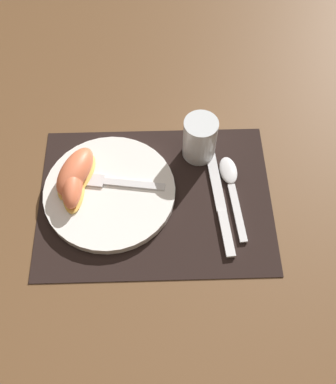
{
  "coord_description": "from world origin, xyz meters",
  "views": [
    {
      "loc": [
        0.01,
        -0.42,
        0.74
      ],
      "look_at": [
        0.02,
        0.0,
        0.02
      ],
      "focal_mm": 42.0,
      "sensor_mm": 36.0,
      "label": 1
    }
  ],
  "objects_px": {
    "citrus_wedge_0": "(75,172)",
    "knife": "(220,203)",
    "spoon": "(231,181)",
    "fork": "(108,182)",
    "juice_glass": "(200,140)",
    "citrus_wedge_1": "(72,185)",
    "plate": "(110,192)"
  },
  "relations": [
    {
      "from": "fork",
      "to": "citrus_wedge_1",
      "type": "relative_size",
      "value": 1.77
    },
    {
      "from": "fork",
      "to": "citrus_wedge_1",
      "type": "bearing_deg",
      "value": -166.88
    },
    {
      "from": "plate",
      "to": "fork",
      "type": "relative_size",
      "value": 1.31
    },
    {
      "from": "spoon",
      "to": "citrus_wedge_1",
      "type": "distance_m",
      "value": 0.3
    },
    {
      "from": "fork",
      "to": "juice_glass",
      "type": "bearing_deg",
      "value": 23.1
    },
    {
      "from": "fork",
      "to": "citrus_wedge_0",
      "type": "height_order",
      "value": "citrus_wedge_0"
    },
    {
      "from": "plate",
      "to": "citrus_wedge_0",
      "type": "distance_m",
      "value": 0.07
    },
    {
      "from": "knife",
      "to": "spoon",
      "type": "relative_size",
      "value": 1.25
    },
    {
      "from": "spoon",
      "to": "fork",
      "type": "xyz_separation_m",
      "value": [
        -0.23,
        -0.0,
        0.01
      ]
    },
    {
      "from": "juice_glass",
      "to": "fork",
      "type": "height_order",
      "value": "juice_glass"
    },
    {
      "from": "spoon",
      "to": "citrus_wedge_0",
      "type": "relative_size",
      "value": 1.48
    },
    {
      "from": "plate",
      "to": "knife",
      "type": "relative_size",
      "value": 1.08
    },
    {
      "from": "knife",
      "to": "citrus_wedge_0",
      "type": "xyz_separation_m",
      "value": [
        -0.27,
        0.06,
        0.03
      ]
    },
    {
      "from": "citrus_wedge_1",
      "to": "juice_glass",
      "type": "bearing_deg",
      "value": 20.61
    },
    {
      "from": "citrus_wedge_0",
      "to": "citrus_wedge_1",
      "type": "xyz_separation_m",
      "value": [
        -0.0,
        -0.03,
        -0.0
      ]
    },
    {
      "from": "spoon",
      "to": "citrus_wedge_0",
      "type": "height_order",
      "value": "citrus_wedge_0"
    },
    {
      "from": "juice_glass",
      "to": "citrus_wedge_0",
      "type": "bearing_deg",
      "value": -165.0
    },
    {
      "from": "fork",
      "to": "citrus_wedge_0",
      "type": "relative_size",
      "value": 1.5
    },
    {
      "from": "knife",
      "to": "spoon",
      "type": "xyz_separation_m",
      "value": [
        0.02,
        0.05,
        0.0
      ]
    },
    {
      "from": "plate",
      "to": "fork",
      "type": "height_order",
      "value": "fork"
    },
    {
      "from": "fork",
      "to": "spoon",
      "type": "bearing_deg",
      "value": 0.77
    },
    {
      "from": "juice_glass",
      "to": "knife",
      "type": "distance_m",
      "value": 0.13
    },
    {
      "from": "plate",
      "to": "citrus_wedge_0",
      "type": "relative_size",
      "value": 1.98
    },
    {
      "from": "juice_glass",
      "to": "fork",
      "type": "xyz_separation_m",
      "value": [
        -0.18,
        -0.08,
        -0.02
      ]
    },
    {
      "from": "citrus_wedge_1",
      "to": "fork",
      "type": "bearing_deg",
      "value": 13.12
    },
    {
      "from": "plate",
      "to": "spoon",
      "type": "xyz_separation_m",
      "value": [
        0.23,
        0.02,
        -0.0
      ]
    },
    {
      "from": "juice_glass",
      "to": "spoon",
      "type": "height_order",
      "value": "juice_glass"
    },
    {
      "from": "citrus_wedge_0",
      "to": "knife",
      "type": "bearing_deg",
      "value": -11.72
    },
    {
      "from": "knife",
      "to": "fork",
      "type": "distance_m",
      "value": 0.21
    },
    {
      "from": "spoon",
      "to": "plate",
      "type": "bearing_deg",
      "value": -175.26
    },
    {
      "from": "plate",
      "to": "spoon",
      "type": "relative_size",
      "value": 1.34
    },
    {
      "from": "knife",
      "to": "spoon",
      "type": "distance_m",
      "value": 0.05
    }
  ]
}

